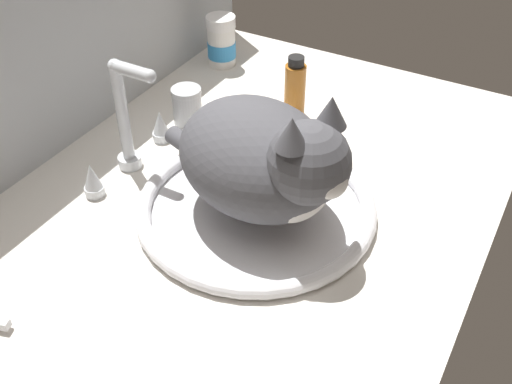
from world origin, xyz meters
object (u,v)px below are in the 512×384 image
sink_basin (256,207)px  pill_bottle (222,43)px  cat (266,160)px  amber_bottle (295,88)px  faucet (128,129)px  metal_jar (187,106)px

sink_basin → pill_bottle: bearing=37.9°
cat → amber_bottle: bearing=18.4°
pill_bottle → amber_bottle: size_ratio=0.90×
sink_basin → cat: size_ratio=1.01×
faucet → cat: 26.11cm
metal_jar → cat: bearing=-123.3°
faucet → pill_bottle: 39.83cm
sink_basin → pill_bottle: pill_bottle is taller
cat → amber_bottle: (29.04, 9.64, -5.44)cm
cat → metal_jar: bearing=56.7°
faucet → cat: bearing=-91.4°
faucet → sink_basin: bearing=-90.0°
sink_basin → faucet: bearing=90.0°
amber_bottle → metal_jar: 20.24cm
cat → amber_bottle: 31.08cm
cat → metal_jar: cat is taller
faucet → amber_bottle: faucet is taller
amber_bottle → cat: bearing=-161.6°
cat → metal_jar: 31.63cm
sink_basin → faucet: size_ratio=1.75×
sink_basin → faucet: 24.82cm
pill_bottle → faucet: bearing=-170.4°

